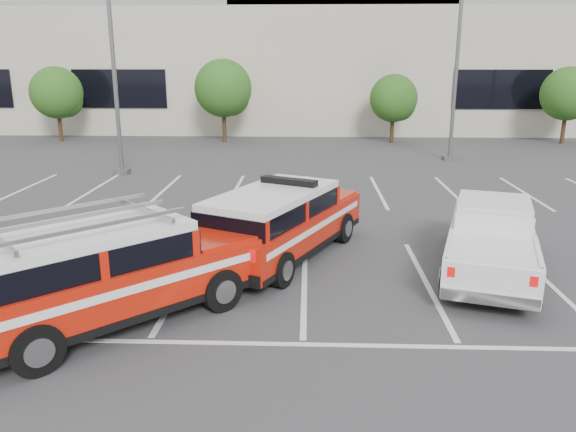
% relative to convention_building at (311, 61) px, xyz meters
% --- Properties ---
extents(ground, '(120.00, 120.00, 0.00)m').
position_rel_convention_building_xyz_m(ground, '(-0.18, -31.86, -4.72)').
color(ground, '#3A3A3C').
rests_on(ground, ground).
extents(stall_markings, '(23.00, 15.00, 0.01)m').
position_rel_convention_building_xyz_m(stall_markings, '(-0.18, -27.36, -4.71)').
color(stall_markings, silver).
rests_on(stall_markings, ground).
extents(convention_building, '(60.00, 16.99, 13.20)m').
position_rel_convention_building_xyz_m(convention_building, '(0.00, 0.00, 0.00)').
color(convention_building, beige).
rests_on(convention_building, ground).
extents(tree_left, '(3.07, 3.07, 4.42)m').
position_rel_convention_building_xyz_m(tree_left, '(-15.09, -9.82, -1.95)').
color(tree_left, '#3F2B19').
rests_on(tree_left, ground).
extents(tree_mid_left, '(3.37, 3.37, 4.85)m').
position_rel_convention_building_xyz_m(tree_mid_left, '(-5.09, -9.82, -1.68)').
color(tree_mid_left, '#3F2B19').
rests_on(tree_mid_left, ground).
extents(tree_mid_right, '(2.77, 2.77, 3.99)m').
position_rel_convention_building_xyz_m(tree_mid_right, '(4.91, -9.82, -2.22)').
color(tree_mid_right, '#3F2B19').
rests_on(tree_mid_right, ground).
extents(tree_right, '(3.07, 3.07, 4.42)m').
position_rel_convention_building_xyz_m(tree_right, '(14.91, -9.82, -1.95)').
color(tree_right, '#3F2B19').
rests_on(tree_right, ground).
extents(light_pole_left, '(0.90, 0.60, 10.24)m').
position_rel_convention_building_xyz_m(light_pole_left, '(-8.18, -19.86, 0.47)').
color(light_pole_left, '#59595E').
rests_on(light_pole_left, ground).
extents(light_pole_mid, '(0.90, 0.60, 10.24)m').
position_rel_convention_building_xyz_m(light_pole_mid, '(6.82, -15.86, 0.47)').
color(light_pole_mid, '#59595E').
rests_on(light_pole_mid, ground).
extents(fire_chief_suv, '(4.17, 5.82, 1.93)m').
position_rel_convention_building_xyz_m(fire_chief_suv, '(-0.80, -30.26, -3.93)').
color(fire_chief_suv, '#B01708').
rests_on(fire_chief_suv, ground).
extents(white_pickup, '(3.30, 5.58, 1.62)m').
position_rel_convention_building_xyz_m(white_pickup, '(4.11, -31.04, -4.07)').
color(white_pickup, silver).
rests_on(white_pickup, ground).
extents(ladder_suv, '(5.43, 5.35, 2.16)m').
position_rel_convention_building_xyz_m(ladder_suv, '(-3.84, -33.95, -3.86)').
color(ladder_suv, '#B01708').
rests_on(ladder_suv, ground).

